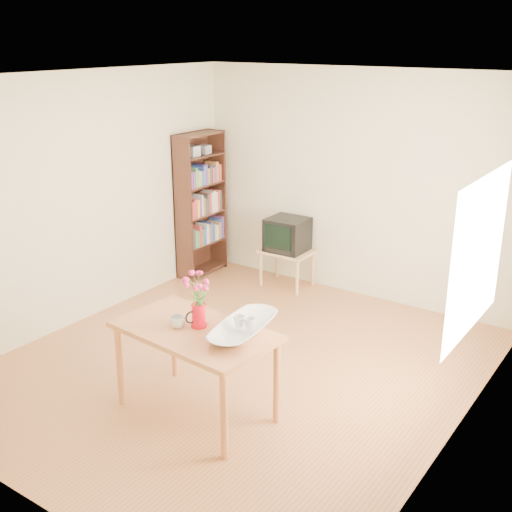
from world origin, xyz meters
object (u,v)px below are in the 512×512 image
Objects in this scene: table at (195,340)px; pitcher at (199,316)px; mug at (178,322)px; television at (288,234)px; bowl at (243,304)px.

pitcher is (-0.00, 0.06, 0.18)m from table.
television reaches higher than mug.
television reaches higher than table.
table is at bearing -70.18° from pitcher.
pitcher is 1.71× the size of mug.
table is at bearing -74.07° from television.
pitcher reaches higher than mug.
table is at bearing -155.13° from bowl.
pitcher reaches higher than television.
bowl is at bearing -157.57° from mug.
bowl is 2.92m from television.
table is 0.19m from pitcher.
television is (-0.88, 2.79, 0.01)m from table.
bowl is at bearing 29.91° from table.
pitcher is at bearing -163.01° from bowl.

